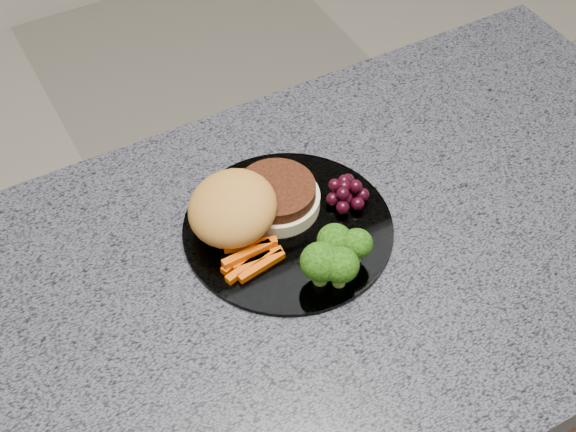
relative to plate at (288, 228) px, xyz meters
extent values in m
cube|color=#53535E|center=(-0.03, -0.06, -0.02)|extent=(1.20, 0.60, 0.04)
cylinder|color=white|center=(0.00, 0.00, 0.00)|extent=(0.26, 0.26, 0.01)
cylinder|color=#F4E6AC|center=(0.00, 0.04, 0.01)|extent=(0.13, 0.13, 0.02)
cylinder|color=#471C0D|center=(0.00, 0.04, 0.03)|extent=(0.12, 0.12, 0.02)
ellipsoid|color=#A8652A|center=(-0.06, 0.03, 0.03)|extent=(0.13, 0.13, 0.06)
cube|color=#D64D03|center=(-0.06, -0.02, 0.01)|extent=(0.06, 0.02, 0.01)
cube|color=#D64D03|center=(-0.06, -0.03, 0.01)|extent=(0.06, 0.01, 0.01)
cube|color=#D64D03|center=(-0.07, -0.03, 0.01)|extent=(0.06, 0.03, 0.01)
cube|color=#D64D03|center=(-0.06, -0.01, 0.02)|extent=(0.06, 0.03, 0.01)
cube|color=#D64D03|center=(-0.07, -0.02, 0.02)|extent=(0.06, 0.01, 0.01)
cube|color=#D64D03|center=(-0.06, -0.04, 0.01)|extent=(0.06, 0.02, 0.01)
cube|color=#D64D03|center=(-0.07, -0.02, 0.01)|extent=(0.06, 0.03, 0.01)
cylinder|color=olive|center=(-0.01, -0.09, 0.01)|extent=(0.02, 0.02, 0.02)
ellipsoid|color=#133306|center=(-0.01, -0.09, 0.04)|extent=(0.05, 0.05, 0.04)
cylinder|color=olive|center=(0.02, -0.07, 0.01)|extent=(0.01, 0.01, 0.02)
ellipsoid|color=#133306|center=(0.02, -0.07, 0.04)|extent=(0.04, 0.04, 0.04)
cylinder|color=olive|center=(0.01, -0.10, 0.01)|extent=(0.02, 0.02, 0.02)
ellipsoid|color=#133306|center=(0.01, -0.10, 0.04)|extent=(0.04, 0.04, 0.04)
cylinder|color=olive|center=(0.04, -0.08, 0.01)|extent=(0.01, 0.01, 0.02)
ellipsoid|color=#133306|center=(0.04, -0.08, 0.04)|extent=(0.04, 0.04, 0.03)
sphere|color=black|center=(0.08, 0.00, 0.01)|extent=(0.02, 0.02, 0.02)
sphere|color=black|center=(0.10, 0.01, 0.01)|extent=(0.02, 0.02, 0.02)
sphere|color=black|center=(0.08, 0.02, 0.01)|extent=(0.02, 0.02, 0.02)
sphere|color=black|center=(0.07, 0.01, 0.01)|extent=(0.02, 0.02, 0.02)
sphere|color=black|center=(0.07, -0.01, 0.01)|extent=(0.02, 0.02, 0.02)
sphere|color=black|center=(0.09, -0.02, 0.01)|extent=(0.02, 0.02, 0.02)
sphere|color=black|center=(0.10, -0.01, 0.01)|extent=(0.02, 0.02, 0.02)
sphere|color=black|center=(0.10, 0.02, 0.01)|extent=(0.02, 0.02, 0.02)
sphere|color=black|center=(0.08, 0.01, 0.02)|extent=(0.02, 0.02, 0.02)
sphere|color=black|center=(0.08, 0.00, 0.02)|extent=(0.02, 0.02, 0.02)
sphere|color=black|center=(0.10, 0.00, 0.02)|extent=(0.02, 0.02, 0.02)
sphere|color=black|center=(0.08, 0.02, 0.02)|extent=(0.02, 0.02, 0.02)
sphere|color=black|center=(0.09, 0.02, 0.02)|extent=(0.02, 0.02, 0.02)
camera|label=1|loc=(-0.31, -0.56, 0.75)|focal=50.00mm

